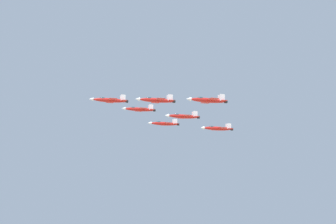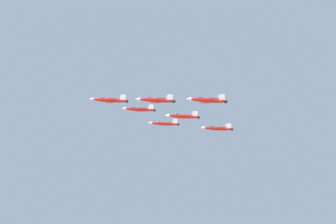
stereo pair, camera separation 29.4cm
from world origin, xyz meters
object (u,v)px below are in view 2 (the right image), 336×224
jet_lead (110,100)px  jet_left_wingman (156,100)px  jet_right_outer (164,124)px  jet_right_wingman (139,109)px  jet_trailing (218,128)px  jet_slot_rear (183,116)px  jet_left_outer (208,100)px

jet_lead → jet_left_wingman: jet_lead is taller
jet_right_outer → jet_right_wingman: bearing=41.1°
jet_lead → jet_trailing: bearing=-179.2°
jet_left_wingman → jet_right_wingman: bearing=-89.3°
jet_right_outer → jet_trailing: size_ratio=1.03×
jet_slot_rear → jet_left_wingman: bearing=39.8°
jet_right_outer → jet_trailing: (33.69, 16.02, -6.33)m
jet_left_wingman → jet_right_wingman: size_ratio=1.03×
jet_lead → jet_left_outer: bearing=140.4°
jet_left_outer → jet_slot_rear: (-32.03, 2.82, -1.98)m
jet_left_wingman → jet_trailing: 42.16m
jet_left_wingman → jet_right_wingman: 32.19m
jet_right_wingman → jet_trailing: jet_right_wingman is taller
jet_trailing → jet_left_wingman: bearing=22.0°
jet_slot_rear → jet_trailing: bearing=179.5°
jet_left_wingman → jet_trailing: size_ratio=1.04×
jet_lead → jet_left_wingman: 24.90m
jet_lead → jet_left_outer: 49.81m
jet_slot_rear → jet_right_wingman: bearing=-40.9°
jet_right_wingman → jet_slot_rear: bearing=139.8°
jet_right_outer → jet_left_outer: bearing=90.7°
jet_left_wingman → jet_left_outer: (17.68, 17.43, -2.01)m
jet_left_wingman → jet_right_wingman: jet_right_wingman is taller
jet_right_outer → jet_lead: bearing=41.1°
jet_right_wingman → jet_right_outer: jet_right_wingman is taller
jet_trailing → jet_slot_rear: bearing=-1.0°
jet_right_outer → jet_left_wingman: bearing=69.3°
jet_trailing → jet_lead: bearing=-1.0°
jet_right_wingman → jet_slot_rear: 25.41m
jet_lead → jet_right_wingman: (-14.35, 20.25, -0.58)m
jet_lead → jet_trailing: 57.87m
jet_trailing → jet_right_outer: bearing=-60.6°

